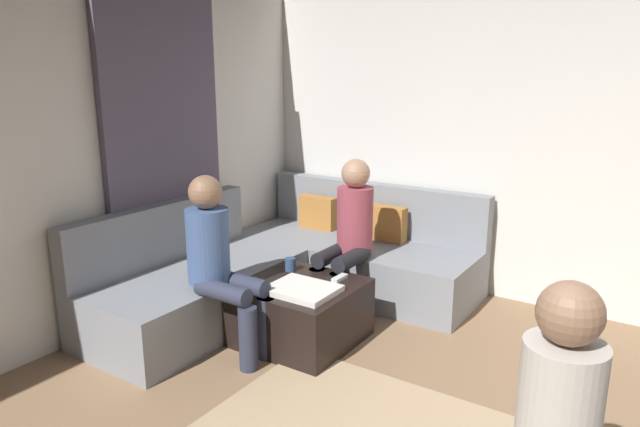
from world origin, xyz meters
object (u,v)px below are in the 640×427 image
at_px(game_remote, 340,278).
at_px(person_on_couch_back, 349,231).
at_px(person_on_couch_side, 219,259).
at_px(ottoman, 301,312).
at_px(sectional_couch, 291,267).
at_px(coffee_mug, 290,264).

relative_size(game_remote, person_on_couch_back, 0.12).
bearing_deg(person_on_couch_side, ottoman, 140.75).
bearing_deg(sectional_couch, coffee_mug, -53.93).
bearing_deg(coffee_mug, ottoman, -39.29).
height_order(coffee_mug, game_remote, coffee_mug).
bearing_deg(ottoman, game_remote, 50.71).
bearing_deg(coffee_mug, person_on_couch_back, 61.01).
relative_size(sectional_couch, game_remote, 17.00).
height_order(coffee_mug, person_on_couch_side, person_on_couch_side).
distance_m(sectional_couch, coffee_mug, 0.50).
bearing_deg(sectional_couch, ottoman, -48.38).
height_order(sectional_couch, game_remote, sectional_couch).
bearing_deg(game_remote, coffee_mug, -174.29).
xyz_separation_m(ottoman, coffee_mug, (-0.22, 0.18, 0.26)).
height_order(game_remote, person_on_couch_side, person_on_couch_side).
height_order(sectional_couch, coffee_mug, sectional_couch).
height_order(game_remote, person_on_couch_back, person_on_couch_back).
bearing_deg(person_on_couch_back, game_remote, 112.42).
relative_size(coffee_mug, person_on_couch_side, 0.08).
distance_m(coffee_mug, person_on_couch_back, 0.53).
bearing_deg(ottoman, person_on_couch_side, -129.25).
xyz_separation_m(ottoman, person_on_couch_back, (0.02, 0.61, 0.45)).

